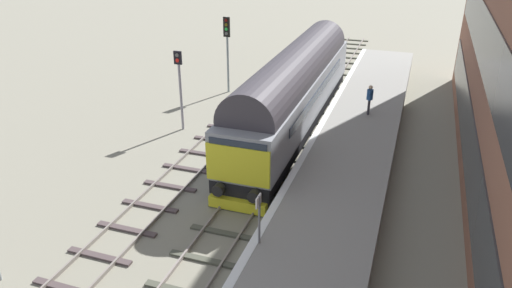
# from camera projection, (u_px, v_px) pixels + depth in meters

# --- Properties ---
(ground_plane) EXTENTS (140.00, 140.00, 0.00)m
(ground_plane) POSITION_uv_depth(u_px,v_px,m) (258.00, 182.00, 21.68)
(ground_plane) COLOR gray
(ground_plane) RESTS_ON ground
(track_main) EXTENTS (2.50, 60.00, 0.15)m
(track_main) POSITION_uv_depth(u_px,v_px,m) (258.00, 181.00, 21.65)
(track_main) COLOR gray
(track_main) RESTS_ON ground
(track_adjacent_west) EXTENTS (2.50, 60.00, 0.15)m
(track_adjacent_west) POSITION_uv_depth(u_px,v_px,m) (187.00, 169.00, 22.68)
(track_adjacent_west) COLOR slate
(track_adjacent_west) RESTS_ON ground
(station_platform) EXTENTS (4.00, 44.00, 1.01)m
(station_platform) POSITION_uv_depth(u_px,v_px,m) (338.00, 185.00, 20.40)
(station_platform) COLOR gray
(station_platform) RESTS_ON ground
(diesel_locomotive) EXTENTS (2.74, 17.44, 4.68)m
(diesel_locomotive) POSITION_uv_depth(u_px,v_px,m) (294.00, 88.00, 25.83)
(diesel_locomotive) COLOR black
(diesel_locomotive) RESTS_ON ground
(signal_post_mid) EXTENTS (0.44, 0.22, 4.45)m
(signal_post_mid) POSITION_uv_depth(u_px,v_px,m) (180.00, 82.00, 25.90)
(signal_post_mid) COLOR gray
(signal_post_mid) RESTS_ON ground
(signal_post_far) EXTENTS (0.44, 0.22, 5.03)m
(signal_post_far) POSITION_uv_depth(u_px,v_px,m) (227.00, 44.00, 31.51)
(signal_post_far) COLOR gray
(signal_post_far) RESTS_ON ground
(platform_number_sign) EXTENTS (0.10, 0.44, 1.78)m
(platform_number_sign) POSITION_uv_depth(u_px,v_px,m) (259.00, 212.00, 15.46)
(platform_number_sign) COLOR slate
(platform_number_sign) RESTS_ON station_platform
(waiting_passenger) EXTENTS (0.38, 0.51, 1.64)m
(waiting_passenger) POSITION_uv_depth(u_px,v_px,m) (370.00, 97.00, 26.02)
(waiting_passenger) COLOR #333139
(waiting_passenger) RESTS_ON station_platform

